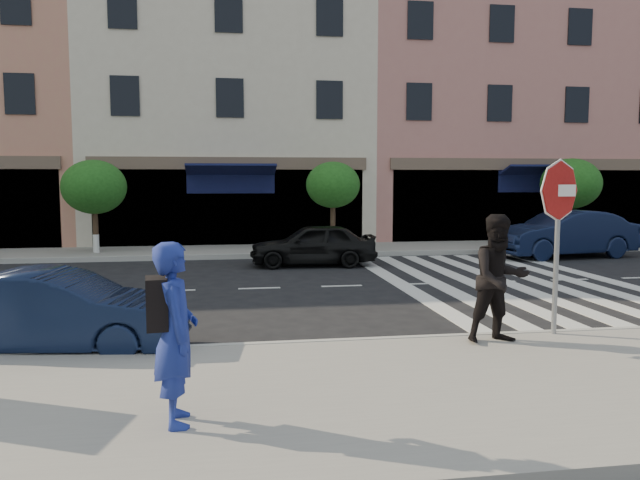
{
  "coord_description": "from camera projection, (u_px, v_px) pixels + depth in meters",
  "views": [
    {
      "loc": [
        -0.87,
        -10.71,
        2.64
      ],
      "look_at": [
        1.06,
        1.43,
        1.4
      ],
      "focal_mm": 35.0,
      "sensor_mm": 36.0,
      "label": 1
    }
  ],
  "objects": [
    {
      "name": "street_tree_ea",
      "position": [
        571.0,
        184.0,
        23.17
      ],
      "size": [
        2.2,
        2.2,
        3.19
      ],
      "color": "#473323",
      "rests_on": "sidewalk_far"
    },
    {
      "name": "sidewalk_near",
      "position": [
        300.0,
        399.0,
        7.23
      ],
      "size": [
        60.0,
        4.5,
        0.15
      ],
      "primitive_type": "cube",
      "color": "gray",
      "rests_on": "ground"
    },
    {
      "name": "walker",
      "position": [
        500.0,
        279.0,
        9.35
      ],
      "size": [
        1.01,
        0.83,
        1.94
      ],
      "primitive_type": "imported",
      "rotation": [
        0.0,
        0.0,
        0.1
      ],
      "color": "black",
      "rests_on": "sidewalk_near"
    },
    {
      "name": "building_east_mid",
      "position": [
        490.0,
        93.0,
        28.77
      ],
      "size": [
        13.0,
        9.0,
        13.0
      ],
      "primitive_type": "cube",
      "color": "tan",
      "rests_on": "ground"
    },
    {
      "name": "building_centre",
      "position": [
        228.0,
        111.0,
        27.0
      ],
      "size": [
        11.0,
        9.0,
        11.0
      ],
      "primitive_type": "cube",
      "color": "beige",
      "rests_on": "ground"
    },
    {
      "name": "car_far_mid",
      "position": [
        313.0,
        244.0,
        18.61
      ],
      "size": [
        3.83,
        1.71,
        1.28
      ],
      "primitive_type": "imported",
      "rotation": [
        0.0,
        0.0,
        -1.62
      ],
      "color": "black",
      "rests_on": "ground"
    },
    {
      "name": "street_tree_c",
      "position": [
        333.0,
        185.0,
        21.77
      ],
      "size": [
        1.9,
        1.9,
        3.04
      ],
      "color": "#473323",
      "rests_on": "sidewalk_far"
    },
    {
      "name": "car_near_mid",
      "position": [
        56.0,
        312.0,
        9.36
      ],
      "size": [
        3.95,
        1.82,
        1.26
      ],
      "primitive_type": "imported",
      "rotation": [
        0.0,
        0.0,
        1.44
      ],
      "color": "#0E1833",
      "rests_on": "ground"
    },
    {
      "name": "sidewalk_far",
      "position": [
        247.0,
        251.0,
        21.73
      ],
      "size": [
        60.0,
        3.0,
        0.15
      ],
      "primitive_type": "cube",
      "color": "gray",
      "rests_on": "ground"
    },
    {
      "name": "ground",
      "position": [
        273.0,
        328.0,
        10.92
      ],
      "size": [
        120.0,
        120.0,
        0.0
      ],
      "primitive_type": "plane",
      "color": "black",
      "rests_on": "ground"
    },
    {
      "name": "photographer",
      "position": [
        176.0,
        333.0,
        6.25
      ],
      "size": [
        0.52,
        0.72,
        1.86
      ],
      "primitive_type": "imported",
      "rotation": [
        0.0,
        0.0,
        1.68
      ],
      "color": "navy",
      "rests_on": "sidewalk_near"
    },
    {
      "name": "street_tree_wb",
      "position": [
        94.0,
        187.0,
        20.53
      ],
      "size": [
        2.1,
        2.1,
        3.06
      ],
      "color": "#473323",
      "rests_on": "sidewalk_far"
    },
    {
      "name": "car_far_right",
      "position": [
        565.0,
        234.0,
        20.57
      ],
      "size": [
        4.88,
        2.18,
        1.55
      ],
      "primitive_type": "imported",
      "rotation": [
        0.0,
        0.0,
        -1.45
      ],
      "color": "black",
      "rests_on": "ground"
    },
    {
      "name": "stop_sign",
      "position": [
        559.0,
        209.0,
        9.75
      ],
      "size": [
        0.98,
        0.13,
        2.78
      ],
      "rotation": [
        0.0,
        0.0,
        0.08
      ],
      "color": "gray",
      "rests_on": "sidewalk_near"
    }
  ]
}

